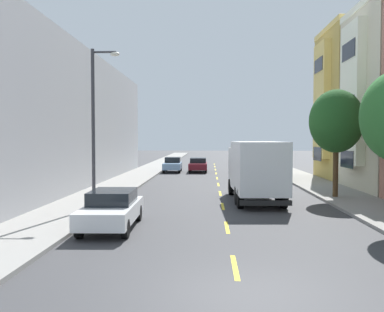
# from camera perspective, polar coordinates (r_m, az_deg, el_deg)

# --- Properties ---
(ground_plane) EXTENTS (160.00, 160.00, 0.00)m
(ground_plane) POSITION_cam_1_polar(r_m,az_deg,el_deg) (39.19, 3.33, -2.61)
(ground_plane) COLOR #38383A
(sidewalk_left) EXTENTS (3.20, 120.00, 0.14)m
(sidewalk_left) POSITION_cam_1_polar(r_m,az_deg,el_deg) (37.74, -7.47, -2.71)
(sidewalk_left) COLOR gray
(sidewalk_left) RESTS_ON ground_plane
(sidewalk_right) EXTENTS (3.20, 120.00, 0.14)m
(sidewalk_right) POSITION_cam_1_polar(r_m,az_deg,el_deg) (37.99, 14.17, -2.73)
(sidewalk_right) COLOR gray
(sidewalk_right) RESTS_ON ground_plane
(lane_centerline_dashes) EXTENTS (0.14, 47.20, 0.01)m
(lane_centerline_dashes) POSITION_cam_1_polar(r_m,az_deg,el_deg) (33.72, 3.49, -3.41)
(lane_centerline_dashes) COLOR yellow
(lane_centerline_dashes) RESTS_ON ground_plane
(apartment_block_opposite) EXTENTS (10.00, 36.00, 9.40)m
(apartment_block_opposite) POSITION_cam_1_polar(r_m,az_deg,el_deg) (31.85, -21.86, 4.54)
(apartment_block_opposite) COLOR #A8A8AD
(apartment_block_opposite) RESTS_ON ground_plane
(street_tree_second) EXTENTS (2.97, 2.97, 6.00)m
(street_tree_second) POSITION_cam_1_polar(r_m,az_deg,el_deg) (24.90, 18.92, 4.44)
(street_tree_second) COLOR #47331E
(street_tree_second) RESTS_ON sidewalk_right
(street_lamp) EXTENTS (1.35, 0.28, 7.41)m
(street_lamp) POSITION_cam_1_polar(r_m,az_deg,el_deg) (20.22, -12.83, 5.15)
(street_lamp) COLOR #38383D
(street_lamp) RESTS_ON sidewalk_left
(delivery_box_truck) EXTENTS (2.65, 7.11, 3.23)m
(delivery_box_truck) POSITION_cam_1_polar(r_m,az_deg,el_deg) (22.86, 8.59, -1.54)
(delivery_box_truck) COLOR white
(delivery_box_truck) RESTS_ON ground_plane
(parked_pickup_champagne) EXTENTS (2.05, 5.32, 1.73)m
(parked_pickup_champagne) POSITION_cam_1_polar(r_m,az_deg,el_deg) (57.90, 7.20, -0.19)
(parked_pickup_champagne) COLOR tan
(parked_pickup_champagne) RESTS_ON ground_plane
(parked_hatchback_sky) EXTENTS (1.80, 4.03, 1.50)m
(parked_hatchback_sky) POSITION_cam_1_polar(r_m,az_deg,el_deg) (42.74, -2.64, -1.17)
(parked_hatchback_sky) COLOR #7A9EC6
(parked_hatchback_sky) RESTS_ON ground_plane
(parked_sedan_white) EXTENTS (1.91, 4.54, 1.43)m
(parked_sedan_white) POSITION_cam_1_polar(r_m,az_deg,el_deg) (16.32, -10.79, -7.01)
(parked_sedan_white) COLOR silver
(parked_sedan_white) RESTS_ON ground_plane
(parked_pickup_forest) EXTENTS (2.04, 5.32, 1.73)m
(parked_pickup_forest) POSITION_cam_1_polar(r_m,az_deg,el_deg) (35.20, 10.41, -1.85)
(parked_pickup_forest) COLOR #194C28
(parked_pickup_forest) RESTS_ON ground_plane
(parked_wagon_black) EXTENTS (1.94, 4.74, 1.50)m
(parked_wagon_black) POSITION_cam_1_polar(r_m,az_deg,el_deg) (41.25, 9.50, -1.27)
(parked_wagon_black) COLOR black
(parked_wagon_black) RESTS_ON ground_plane
(moving_burgundy_sedan) EXTENTS (1.80, 4.50, 1.43)m
(moving_burgundy_sedan) POSITION_cam_1_polar(r_m,az_deg,el_deg) (42.83, 0.84, -1.17)
(moving_burgundy_sedan) COLOR maroon
(moving_burgundy_sedan) RESTS_ON ground_plane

